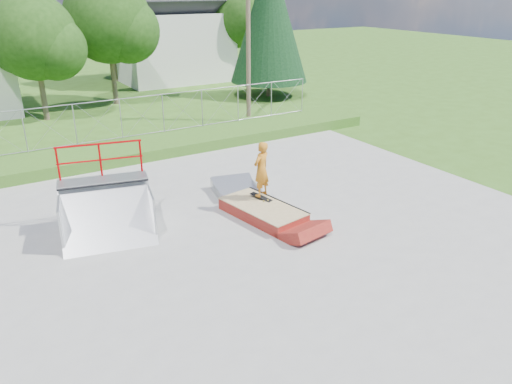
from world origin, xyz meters
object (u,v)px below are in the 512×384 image
flat_bank_ramp (236,189)px  skater (261,171)px  quarter_pipe (105,197)px  grind_box (263,212)px

flat_bank_ramp → skater: bearing=-75.8°
quarter_pipe → flat_bank_ramp: quarter_pipe is taller
quarter_pipe → skater: size_ratio=1.43×
grind_box → skater: skater is taller
grind_box → quarter_pipe: 4.86m
grind_box → skater: size_ratio=1.70×
quarter_pipe → skater: quarter_pipe is taller
flat_bank_ramp → quarter_pipe: bearing=-156.8°
grind_box → skater: bearing=53.0°
skater → quarter_pipe: bearing=-30.8°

